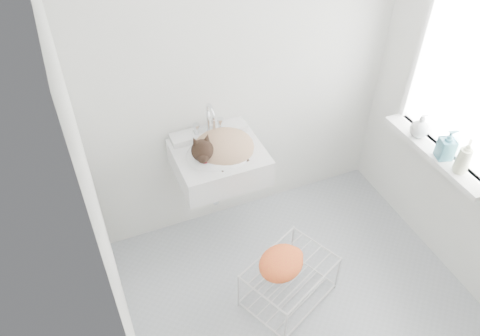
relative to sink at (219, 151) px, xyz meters
name	(u,v)px	position (x,y,z in m)	size (l,w,h in m)	color
floor	(302,301)	(0.30, -0.74, -0.85)	(2.20, 2.00, 0.02)	#A1A6AD
back_wall	(245,69)	(0.30, 0.26, 0.40)	(2.20, 0.02, 2.50)	silver
left_wall	(103,224)	(-0.80, -0.74, 0.40)	(0.02, 2.00, 2.50)	silver
window_glass	(470,81)	(1.38, -0.54, 0.50)	(0.01, 0.80, 1.00)	white
window_frame	(468,81)	(1.37, -0.54, 0.50)	(0.04, 0.90, 1.10)	white
windowsill	(435,153)	(1.31, -0.54, -0.02)	(0.16, 0.88, 0.04)	white
sink	(219,151)	(0.00, 0.00, 0.00)	(0.58, 0.50, 0.23)	white
faucet	(208,118)	(0.00, 0.18, 0.14)	(0.21, 0.15, 0.21)	silver
cat	(221,147)	(0.01, -0.02, 0.04)	(0.44, 0.36, 0.26)	tan
wire_rack	(289,284)	(0.22, -0.67, -0.70)	(0.56, 0.39, 0.33)	silver
towel	(281,267)	(0.15, -0.66, -0.49)	(0.32, 0.22, 0.13)	orange
bottle_a	(458,171)	(1.30, -0.76, 0.00)	(0.08, 0.08, 0.20)	beige
bottle_b	(442,157)	(1.30, -0.61, 0.00)	(0.09, 0.10, 0.21)	teal
bottle_c	(417,136)	(1.30, -0.36, 0.00)	(0.13, 0.13, 0.16)	silver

